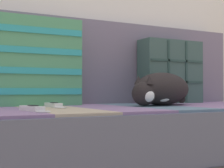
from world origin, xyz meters
TOP-DOWN VIEW (x-y plane):
  - couch at (-0.00, 0.10)m, footprint 1.72×0.90m
  - sofa_backrest at (0.00, 0.48)m, footprint 1.68×0.14m
  - throw_pillow_quilted at (0.34, 0.33)m, footprint 0.38×0.14m
  - throw_pillow_striped at (-0.49, 0.33)m, footprint 0.48×0.14m
  - sleeping_cat at (0.08, 0.06)m, footprint 0.42×0.32m
  - game_remote_near at (-0.44, 0.14)m, footprint 0.05×0.19m
  - game_remote_far at (-0.59, -0.12)m, footprint 0.07×0.19m

SIDE VIEW (x-z plane):
  - couch at x=0.00m, z-range 0.00..0.37m
  - game_remote_far at x=-0.59m, z-range 0.37..0.39m
  - game_remote_near at x=-0.44m, z-range 0.37..0.39m
  - sleeping_cat at x=0.08m, z-range 0.37..0.53m
  - throw_pillow_quilted at x=0.34m, z-range 0.38..0.74m
  - throw_pillow_striped at x=-0.49m, z-range 0.38..0.79m
  - sofa_backrest at x=0.00m, z-range 0.38..0.84m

